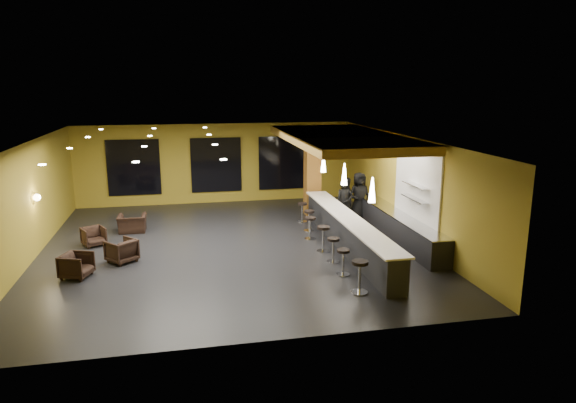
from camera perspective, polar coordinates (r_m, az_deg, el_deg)
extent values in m
cube|color=black|center=(17.02, -6.29, -5.12)|extent=(12.00, 13.00, 0.10)
cube|color=black|center=(16.26, -6.61, 7.02)|extent=(12.00, 13.00, 0.10)
cube|color=olive|center=(22.97, -8.01, 4.21)|extent=(12.00, 0.10, 3.50)
cube|color=olive|center=(10.28, -2.93, -6.80)|extent=(12.00, 0.10, 3.50)
cube|color=olive|center=(17.11, -27.05, -0.15)|extent=(0.10, 13.00, 3.50)
cube|color=olive|center=(18.11, 12.98, 1.63)|extent=(0.10, 13.00, 3.50)
cube|color=#AE8032|center=(18.05, 5.95, 7.03)|extent=(3.60, 8.00, 0.28)
cube|color=black|center=(22.91, -16.76, 3.64)|extent=(2.20, 0.06, 2.40)
cube|color=black|center=(22.87, -7.98, 4.05)|extent=(2.20, 0.06, 2.40)
cube|color=black|center=(23.25, -0.57, 4.32)|extent=(2.20, 0.06, 2.40)
cube|color=white|center=(17.14, 14.13, 1.78)|extent=(0.06, 3.20, 2.40)
cube|color=black|center=(16.64, 6.64, -3.57)|extent=(0.60, 8.00, 1.00)
cube|color=silver|center=(16.49, 6.69, -1.82)|extent=(0.78, 8.10, 0.05)
cube|color=black|center=(17.81, 12.26, -2.90)|extent=(0.70, 6.00, 0.86)
cube|color=silver|center=(17.69, 12.33, -1.48)|extent=(0.72, 6.00, 0.03)
cube|color=silver|center=(16.98, 13.92, 0.31)|extent=(0.30, 1.50, 0.03)
cube|color=silver|center=(16.89, 14.01, 1.80)|extent=(0.30, 1.50, 0.03)
cube|color=brown|center=(20.65, 2.73, 3.34)|extent=(0.60, 0.60, 3.50)
sphere|color=#FFE5B2|center=(17.53, -26.12, 0.40)|extent=(0.22, 0.22, 0.22)
cone|color=white|center=(14.36, 9.33, 1.29)|extent=(0.20, 0.20, 0.70)
cone|color=white|center=(16.67, 6.27, 3.02)|extent=(0.20, 0.20, 0.70)
cone|color=white|center=(19.03, 3.96, 4.31)|extent=(0.20, 0.20, 0.70)
imported|color=black|center=(19.24, 6.29, -0.16)|extent=(0.65, 0.44, 1.72)
imported|color=black|center=(19.79, 6.60, 0.19)|extent=(0.87, 0.70, 1.71)
imported|color=black|center=(20.13, 7.91, 0.60)|extent=(0.98, 0.71, 1.86)
imported|color=black|center=(15.34, -22.45, -6.58)|extent=(0.96, 0.94, 0.68)
imported|color=black|center=(16.15, -18.01, -5.21)|extent=(1.07, 1.07, 0.70)
imported|color=black|center=(18.04, -20.78, -3.65)|extent=(0.91, 0.92, 0.63)
imported|color=black|center=(19.23, -16.93, -2.35)|extent=(0.98, 0.86, 0.63)
cylinder|color=silver|center=(13.43, 7.91, -9.96)|extent=(0.44, 0.44, 0.03)
cylinder|color=silver|center=(13.28, 7.96, -8.41)|extent=(0.08, 0.08, 0.77)
cylinder|color=black|center=(13.13, 8.02, -6.73)|extent=(0.42, 0.42, 0.09)
cylinder|color=silver|center=(14.55, 6.11, -8.05)|extent=(0.38, 0.38, 0.03)
cylinder|color=silver|center=(14.44, 6.15, -6.81)|extent=(0.07, 0.07, 0.66)
cylinder|color=black|center=(14.32, 6.18, -5.46)|extent=(0.36, 0.36, 0.08)
cylinder|color=silver|center=(15.51, 5.02, -6.67)|extent=(0.38, 0.38, 0.03)
cylinder|color=silver|center=(15.39, 5.04, -5.49)|extent=(0.07, 0.07, 0.67)
cylinder|color=black|center=(15.28, 5.07, -4.20)|extent=(0.36, 0.36, 0.08)
cylinder|color=silver|center=(16.42, 3.91, -5.51)|extent=(0.42, 0.42, 0.03)
cylinder|color=silver|center=(16.30, 3.93, -4.27)|extent=(0.07, 0.07, 0.74)
cylinder|color=black|center=(16.19, 3.96, -2.91)|extent=(0.40, 0.40, 0.08)
cylinder|color=silver|center=(17.65, 2.47, -4.16)|extent=(0.39, 0.39, 0.03)
cylinder|color=silver|center=(17.55, 2.49, -3.06)|extent=(0.07, 0.07, 0.69)
cylinder|color=black|center=(17.45, 2.50, -1.88)|extent=(0.37, 0.37, 0.08)
cylinder|color=silver|center=(18.60, 2.36, -3.25)|extent=(0.39, 0.39, 0.03)
cylinder|color=silver|center=(18.51, 2.37, -2.23)|extent=(0.07, 0.07, 0.68)
cylinder|color=black|center=(18.41, 2.38, -1.12)|extent=(0.37, 0.37, 0.08)
cylinder|color=silver|center=(19.78, 1.58, -2.25)|extent=(0.38, 0.38, 0.03)
cylinder|color=silver|center=(19.69, 1.59, -1.29)|extent=(0.07, 0.07, 0.67)
cylinder|color=black|center=(19.60, 1.59, -0.26)|extent=(0.37, 0.37, 0.08)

